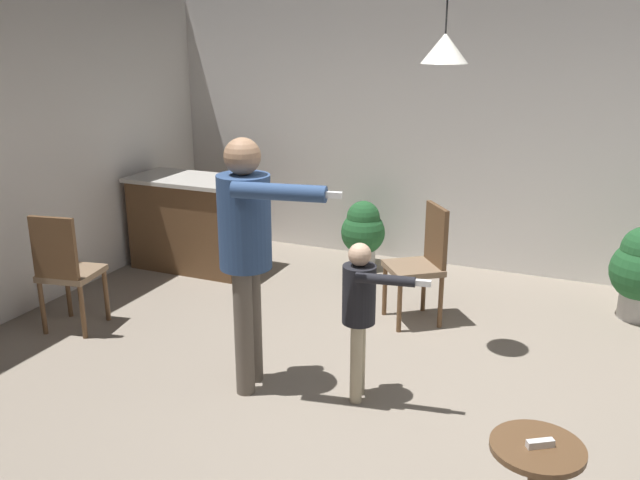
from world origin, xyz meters
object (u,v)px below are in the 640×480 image
(person_child, at_px, (360,304))
(dining_chair_near_wall, at_px, (66,268))
(potted_plant_by_wall, at_px, (363,231))
(spare_remote_on_table, at_px, (540,444))
(dining_chair_by_counter, at_px, (422,259))
(kitchen_counter, at_px, (194,223))
(person_adult, at_px, (247,238))

(person_child, relative_size, dining_chair_near_wall, 1.09)
(dining_chair_near_wall, height_order, potted_plant_by_wall, dining_chair_near_wall)
(dining_chair_near_wall, distance_m, spare_remote_on_table, 3.88)
(person_child, xyz_separation_m, dining_chair_by_counter, (0.04, 1.40, -0.13))
(kitchen_counter, bearing_deg, person_adult, -48.27)
(spare_remote_on_table, bearing_deg, dining_chair_near_wall, 165.34)
(kitchen_counter, relative_size, potted_plant_by_wall, 1.80)
(person_adult, distance_m, dining_chair_near_wall, 1.88)
(spare_remote_on_table, bearing_deg, person_child, 143.05)
(kitchen_counter, height_order, dining_chair_by_counter, dining_chair_by_counter)
(potted_plant_by_wall, bearing_deg, dining_chair_near_wall, -124.36)
(kitchen_counter, distance_m, person_adult, 2.67)
(person_child, bearing_deg, dining_chair_by_counter, 169.05)
(kitchen_counter, height_order, potted_plant_by_wall, kitchen_counter)
(kitchen_counter, distance_m, dining_chair_near_wall, 1.74)
(person_child, height_order, potted_plant_by_wall, person_child)
(kitchen_counter, bearing_deg, potted_plant_by_wall, 23.68)
(dining_chair_near_wall, bearing_deg, potted_plant_by_wall, 45.40)
(person_child, distance_m, dining_chair_near_wall, 2.54)
(person_child, xyz_separation_m, dining_chair_near_wall, (-2.53, 0.07, -0.13))
(kitchen_counter, relative_size, dining_chair_by_counter, 1.26)
(dining_chair_by_counter, height_order, potted_plant_by_wall, dining_chair_by_counter)
(kitchen_counter, relative_size, person_adult, 0.73)
(potted_plant_by_wall, distance_m, spare_remote_on_table, 4.00)
(dining_chair_by_counter, bearing_deg, person_child, 141.11)
(kitchen_counter, height_order, person_adult, person_adult)
(dining_chair_by_counter, bearing_deg, kitchen_counter, 43.73)
(kitchen_counter, height_order, dining_chair_near_wall, dining_chair_near_wall)
(kitchen_counter, xyz_separation_m, dining_chair_near_wall, (-0.06, -1.73, 0.07))
(person_child, distance_m, spare_remote_on_table, 1.53)
(person_adult, height_order, dining_chair_near_wall, person_adult)
(dining_chair_by_counter, relative_size, spare_remote_on_table, 7.69)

